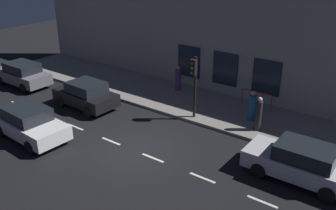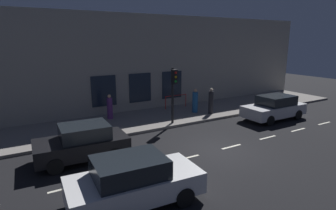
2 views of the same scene
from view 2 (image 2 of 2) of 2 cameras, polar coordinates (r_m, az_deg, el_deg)
name	(u,v)px [view 2 (image 2 of 2)]	position (r m, az deg, el deg)	size (l,w,h in m)	color
ground_plane	(216,151)	(13.42, 9.81, -9.30)	(60.00, 60.00, 0.00)	black
sidewalk	(155,118)	(18.33, -2.77, -2.68)	(4.50, 32.00, 0.15)	gray
building_facade	(138,64)	(20.00, -6.28, 8.42)	(0.65, 32.00, 6.90)	gray
lane_centre_line	(231,147)	(14.04, 12.99, -8.39)	(0.12, 27.20, 0.01)	beige
traffic_light	(174,86)	(16.37, 1.16, 3.91)	(0.49, 0.32, 3.39)	black
parked_car_0	(83,143)	(12.58, -17.27, -7.43)	(2.10, 3.94, 1.58)	black
parked_car_1	(274,108)	(19.41, 21.14, -0.49)	(1.94, 4.36, 1.58)	#B7B7BC
parked_car_2	(134,181)	(9.06, -7.12, -15.28)	(2.14, 4.30, 1.58)	silver
pedestrian_0	(110,108)	(18.06, -11.96, -0.55)	(0.47, 0.47, 1.60)	#5B2D70
pedestrian_1	(211,102)	(19.14, 8.86, 0.69)	(0.42, 0.42, 1.79)	#232328
pedestrian_2	(195,101)	(19.39, 5.62, 0.73)	(0.55, 0.55, 1.68)	#1E5189
red_railing	(176,99)	(20.55, 1.65, 1.32)	(0.05, 1.83, 0.97)	red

